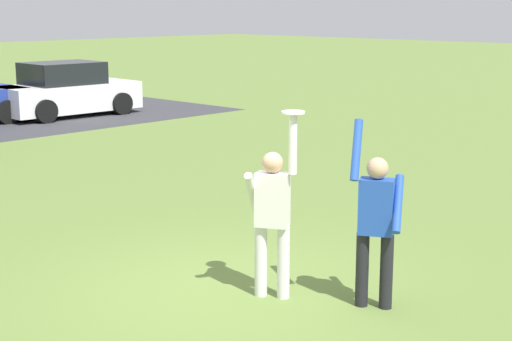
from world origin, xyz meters
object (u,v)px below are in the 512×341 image
(person_catcher, at_px, (272,212))
(frisbee_disc, at_px, (293,112))
(person_defender, at_px, (376,219))
(parked_car_white, at_px, (67,91))

(person_catcher, height_order, frisbee_disc, frisbee_disc)
(person_defender, bearing_deg, parked_car_white, -50.01)
(person_catcher, xyz_separation_m, frisbee_disc, (0.11, -0.20, 1.11))
(person_defender, bearing_deg, frisbee_disc, 0.00)
(person_defender, relative_size, frisbee_disc, 8.25)
(frisbee_disc, bearing_deg, person_catcher, 117.87)
(person_defender, height_order, parked_car_white, person_defender)
(person_catcher, height_order, parked_car_white, person_catcher)
(person_catcher, distance_m, person_defender, 1.14)
(person_catcher, bearing_deg, parked_car_white, 126.86)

